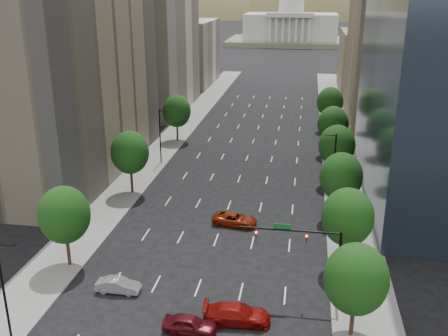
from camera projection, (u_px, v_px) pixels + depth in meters
The scene contains 25 objects.
sidewalk_left at pixel (140, 173), 79.76m from camera, with size 6.00×200.00×0.15m, color slate.
sidewalk_right at pixel (344, 184), 75.10m from camera, with size 6.00×200.00×0.15m, color slate.
midrise_cream_left at pixel (155, 32), 115.35m from camera, with size 14.00×30.00×35.00m, color beige.
filler_left at pixel (188, 53), 148.90m from camera, with size 14.00×26.00×18.00m, color beige.
parking_tan_right at pixel (386, 49), 105.89m from camera, with size 14.00×30.00×30.00m, color #8C7759.
filler_right at pixel (367, 62), 138.93m from camera, with size 14.00×26.00×16.00m, color #8C7759.
tree_right_0 at pixel (356, 279), 40.99m from camera, with size 5.20×5.20×8.39m.
tree_right_1 at pixel (348, 217), 51.10m from camera, with size 5.20×5.20×8.75m.
tree_right_2 at pixel (341, 177), 62.31m from camera, with size 5.20×5.20×8.61m.
tree_right_3 at pixel (337, 146), 73.38m from camera, with size 5.20×5.20×8.89m.
tree_right_4 at pixel (333, 124), 86.55m from camera, with size 5.20×5.20×8.46m.
tree_right_5 at pixel (330, 102), 101.34m from camera, with size 5.20×5.20×8.75m.
tree_left_0 at pixel (64, 215), 51.59m from camera, with size 5.20×5.20×8.75m.
tree_left_1 at pixel (130, 152), 70.12m from camera, with size 5.20×5.20×8.97m.
tree_left_2 at pixel (177, 111), 94.40m from camera, with size 5.20×5.20×8.68m.
streetlight_rn at pixel (334, 164), 69.16m from camera, with size 1.70×0.20×9.00m.
streetlight_ls at pixel (4, 289), 40.64m from camera, with size 1.70×0.20×9.00m.
streetlight_ln at pixel (160, 135), 82.50m from camera, with size 1.70×0.20×9.00m.
traffic_signal at pixel (312, 248), 46.23m from camera, with size 9.12×0.40×7.38m.
capitol at pixel (291, 26), 251.06m from camera, with size 60.00×40.00×35.20m.
foothills at pixel (331, 46), 586.67m from camera, with size 720.00×413.00×263.00m.
car_red_near at pixel (237, 314), 44.20m from camera, with size 2.36×5.81×1.69m, color maroon.
car_maroon at pixel (190, 324), 42.95m from camera, with size 1.83×4.56×1.55m, color #4D0C11.
car_silver at pixel (118, 285), 48.68m from camera, with size 1.47×4.22×1.39m, color #A3A4A9.
car_red_far at pixel (235, 219), 62.34m from camera, with size 2.49×5.41×1.50m, color maroon.
Camera 1 is at (9.30, -11.88, 27.44)m, focal length 41.36 mm.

